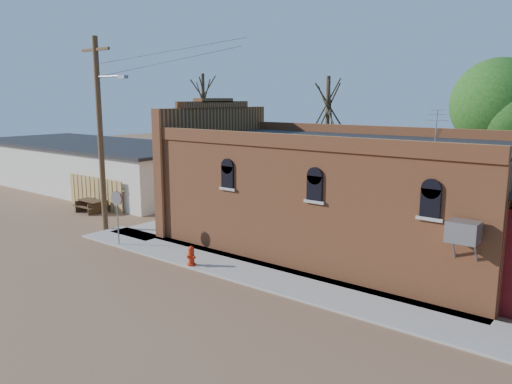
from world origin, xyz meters
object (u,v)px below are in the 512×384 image
Objects in this scene: trash_barrel at (177,210)px; picnic_table at (92,204)px; fire_hydrant at (191,256)px; stop_sign at (117,203)px; brick_bar at (331,193)px; utility_pole at (101,131)px.

picnic_table is (-4.78, -1.97, 0.02)m from trash_barrel.
stop_sign is at bearing -158.96° from fire_hydrant.
brick_bar reaches higher than fire_hydrant.
stop_sign is 7.35m from picnic_table.
utility_pole reaches higher than stop_sign.
utility_pole reaches higher than picnic_table.
fire_hydrant is (7.03, -1.20, -4.33)m from utility_pole.
picnic_table is at bearing -157.56° from trash_barrel.
fire_hydrant is 0.32× the size of stop_sign.
utility_pole is at bearing -168.63° from fire_hydrant.
picnic_table is at bearing 169.23° from stop_sign.
trash_barrel is (-6.19, 5.01, -0.01)m from fire_hydrant.
utility_pole is at bearing -25.40° from picnic_table.
utility_pole is 5.84m from trash_barrel.
picnic_table is (-3.93, 1.84, -4.32)m from utility_pole.
brick_bar is 9.05m from stop_sign.
stop_sign is (-4.42, 0.00, 1.42)m from fire_hydrant.
utility_pole is 3.86× the size of stop_sign.
picnic_table is at bearing 154.96° from utility_pole.
stop_sign reaches higher than picnic_table.
fire_hydrant reaches higher than picnic_table.
stop_sign is at bearing -25.26° from picnic_table.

